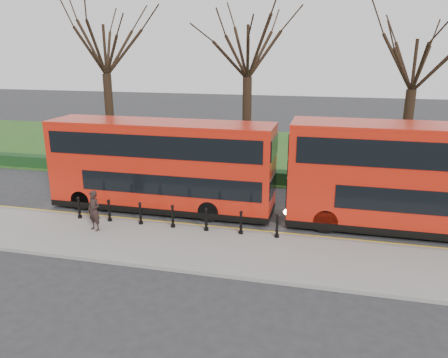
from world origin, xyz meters
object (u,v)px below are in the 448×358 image
(bus_lead, at_px, (161,166))
(bollard_row, at_px, (173,217))
(pedestrian, at_px, (94,211))
(bus_rear, at_px, (428,180))

(bus_lead, bearing_deg, bollard_row, -59.64)
(bus_lead, xyz_separation_m, pedestrian, (-1.75, -3.60, -1.19))
(bollard_row, relative_size, bus_rear, 0.79)
(bus_lead, distance_m, bus_rear, 12.30)
(bus_rear, relative_size, pedestrian, 6.64)
(bollard_row, xyz_separation_m, bus_rear, (10.84, 2.54, 1.74))
(bollard_row, bearing_deg, bus_lead, 120.36)
(bollard_row, xyz_separation_m, pedestrian, (-3.22, -1.10, 0.40))
(bollard_row, distance_m, pedestrian, 3.42)
(bollard_row, distance_m, bus_lead, 3.31)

